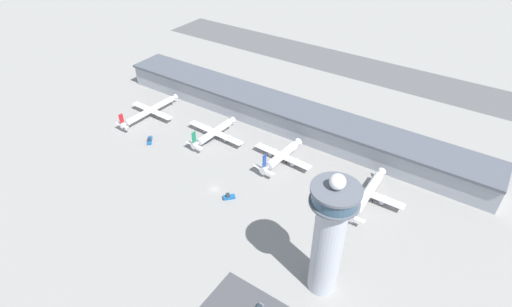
{
  "coord_description": "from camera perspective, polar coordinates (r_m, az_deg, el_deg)",
  "views": [
    {
      "loc": [
        100.92,
        -112.22,
        133.31
      ],
      "look_at": [
        9.14,
        23.63,
        11.56
      ],
      "focal_mm": 28.0,
      "sensor_mm": 36.0,
      "label": 1
    }
  ],
  "objects": [
    {
      "name": "airplane_gate_alpha",
      "position": [
        263.12,
        -14.86,
        5.96
      ],
      "size": [
        33.28,
        45.81,
        12.2
      ],
      "color": "white",
      "rests_on": "ground"
    },
    {
      "name": "airplane_gate_delta",
      "position": [
        198.91,
        15.65,
        -5.47
      ],
      "size": [
        35.48,
        40.13,
        13.85
      ],
      "color": "white",
      "rests_on": "ground"
    },
    {
      "name": "control_tower",
      "position": [
        143.36,
        10.4,
        -11.43
      ],
      "size": [
        16.81,
        16.81,
        55.2
      ],
      "color": "#ADB2BC",
      "rests_on": "ground"
    },
    {
      "name": "ground_plane",
      "position": [
        201.37,
        -5.95,
        -5.1
      ],
      "size": [
        1000.0,
        1000.0,
        0.0
      ],
      "primitive_type": "plane",
      "color": "gray"
    },
    {
      "name": "service_truck_baggage",
      "position": [
        240.66,
        -14.94,
        1.84
      ],
      "size": [
        6.66,
        7.28,
        2.73
      ],
      "color": "black",
      "rests_on": "ground"
    },
    {
      "name": "airplane_gate_charlie",
      "position": [
        215.46,
        3.69,
        -0.31
      ],
      "size": [
        35.11,
        34.02,
        13.99
      ],
      "color": "white",
      "rests_on": "ground"
    },
    {
      "name": "airplane_gate_bravo",
      "position": [
        234.94,
        -5.96,
        3.03
      ],
      "size": [
        39.27,
        35.47,
        12.99
      ],
      "color": "white",
      "rests_on": "ground"
    },
    {
      "name": "service_truck_catering",
      "position": [
        195.09,
        -3.9,
        -6.2
      ],
      "size": [
        5.61,
        5.79,
        2.96
      ],
      "color": "black",
      "rests_on": "ground"
    },
    {
      "name": "runway_strip",
      "position": [
        333.92,
        13.85,
        12.01
      ],
      "size": [
        357.69,
        44.0,
        0.01
      ],
      "primitive_type": "cube",
      "color": "#515154",
      "rests_on": "ground"
    },
    {
      "name": "service_truck_fuel",
      "position": [
        234.59,
        -6.83,
        1.97
      ],
      "size": [
        2.91,
        6.64,
        2.86
      ],
      "color": "black",
      "rests_on": "ground"
    },
    {
      "name": "terminal_building",
      "position": [
        243.22,
        4.35,
        5.4
      ],
      "size": [
        238.46,
        25.0,
        15.32
      ],
      "color": "#9399A3",
      "rests_on": "ground"
    }
  ]
}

